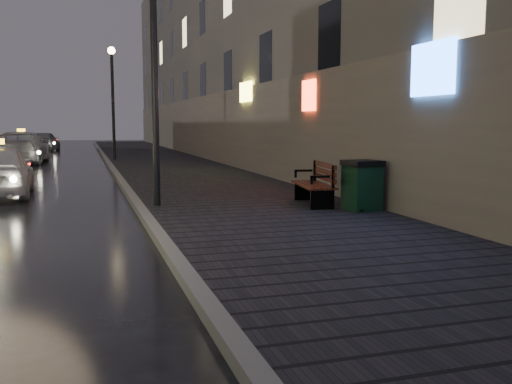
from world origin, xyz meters
TOP-DOWN VIEW (x-y plane):
  - ground at (0.00, 0.00)m, footprint 120.00×120.00m
  - sidewalk at (3.90, 21.00)m, footprint 4.60×58.00m
  - curb at (1.50, 21.00)m, footprint 0.20×58.00m
  - building_near at (7.10, 25.00)m, footprint 1.80×50.00m
  - lamp_near at (1.85, 6.00)m, footprint 0.36×0.36m
  - lamp_far at (1.85, 22.00)m, footprint 0.36×0.36m
  - bench at (5.14, 5.17)m, footprint 0.86×1.84m
  - trash_bin at (5.68, 4.15)m, footprint 0.72×0.72m
  - taxi_mid at (-2.33, 22.85)m, footprint 2.44×5.26m
  - car_far at (-2.01, 34.25)m, footprint 2.09×4.12m

SIDE VIEW (x-z plane):
  - ground at x=0.00m, z-range 0.00..0.00m
  - sidewalk at x=3.90m, z-range 0.00..0.15m
  - curb at x=1.50m, z-range 0.00..0.15m
  - bench at x=5.14m, z-range 0.15..1.05m
  - trash_bin at x=5.68m, z-range 0.16..1.16m
  - car_far at x=-2.01m, z-range 0.00..1.35m
  - taxi_mid at x=-2.33m, z-range 0.00..1.49m
  - lamp_near at x=1.85m, z-range 0.85..6.13m
  - lamp_far at x=1.85m, z-range 0.85..6.13m
  - building_near at x=7.10m, z-range 0.00..13.00m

